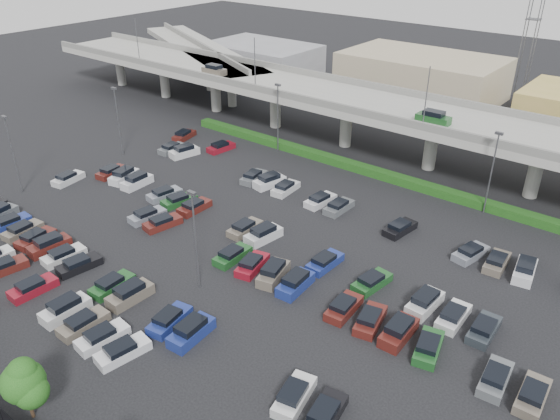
% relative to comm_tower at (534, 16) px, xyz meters
% --- Properties ---
extents(ground, '(280.00, 280.00, 0.00)m').
position_rel_comm_tower_xyz_m(ground, '(-4.00, -74.00, -15.61)').
color(ground, black).
extents(overpass, '(150.00, 13.00, 15.80)m').
position_rel_comm_tower_xyz_m(overpass, '(-4.25, -42.02, -8.64)').
color(overpass, gray).
rests_on(overpass, ground).
extents(on_ramp, '(50.93, 30.13, 8.80)m').
position_rel_comm_tower_xyz_m(on_ramp, '(-56.10, -30.95, -8.76)').
color(on_ramp, gray).
rests_on(on_ramp, ground).
extents(hedge, '(66.00, 1.60, 1.10)m').
position_rel_comm_tower_xyz_m(hedge, '(-4.00, -49.00, -15.06)').
color(hedge, '#153810').
rests_on(hedge, ground).
extents(tree_row, '(65.07, 3.66, 5.94)m').
position_rel_comm_tower_xyz_m(tree_row, '(-3.30, -100.53, -12.09)').
color(tree_row, '#332316').
rests_on(tree_row, ground).
extents(parked_cars, '(63.19, 41.68, 1.67)m').
position_rel_comm_tower_xyz_m(parked_cars, '(-5.01, -78.00, -15.00)').
color(parked_cars, silver).
rests_on(parked_cars, ground).
extents(light_poles, '(66.90, 48.38, 10.30)m').
position_rel_comm_tower_xyz_m(light_poles, '(-8.12, -72.00, -9.37)').
color(light_poles, '#4C4D52').
rests_on(light_poles, ground).
extents(distant_buildings, '(138.00, 24.00, 9.00)m').
position_rel_comm_tower_xyz_m(distant_buildings, '(8.38, -12.19, -11.87)').
color(distant_buildings, gray).
rests_on(distant_buildings, ground).
extents(comm_tower, '(2.40, 2.40, 30.00)m').
position_rel_comm_tower_xyz_m(comm_tower, '(0.00, 0.00, 0.00)').
color(comm_tower, '#4C4D52').
rests_on(comm_tower, ground).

